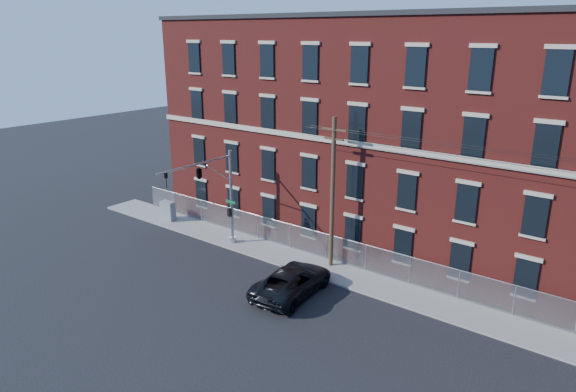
% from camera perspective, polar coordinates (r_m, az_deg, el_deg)
% --- Properties ---
extents(ground, '(140.00, 140.00, 0.00)m').
position_cam_1_polar(ground, '(32.59, -3.81, -10.10)').
color(ground, black).
rests_on(ground, ground).
extents(sidewalk, '(65.00, 3.00, 0.12)m').
position_cam_1_polar(sidewalk, '(31.32, 19.91, -12.31)').
color(sidewalk, gray).
rests_on(sidewalk, ground).
extents(mill_building, '(55.30, 14.32, 16.30)m').
position_cam_1_polar(mill_building, '(36.83, 25.64, 4.92)').
color(mill_building, maroon).
rests_on(mill_building, ground).
extents(chain_link_fence, '(59.06, 0.06, 1.85)m').
position_cam_1_polar(chain_link_fence, '(31.98, 20.84, -9.76)').
color(chain_link_fence, '#A5A8AD').
rests_on(chain_link_fence, ground).
extents(traffic_signal_mast, '(0.90, 6.75, 7.00)m').
position_cam_1_polar(traffic_signal_mast, '(35.99, -8.87, 1.66)').
color(traffic_signal_mast, '#9EA0A5').
rests_on(traffic_signal_mast, ground).
extents(utility_pole_near, '(1.80, 0.28, 10.00)m').
position_cam_1_polar(utility_pole_near, '(33.60, 4.91, 0.57)').
color(utility_pole_near, '#4E3527').
rests_on(utility_pole_near, ground).
extents(pickup_truck, '(3.33, 6.30, 1.69)m').
position_cam_1_polar(pickup_truck, '(31.59, 0.46, -9.29)').
color(pickup_truck, black).
rests_on(pickup_truck, ground).
extents(utility_cabinet, '(1.30, 0.71, 1.58)m').
position_cam_1_polar(utility_cabinet, '(44.41, -13.01, -1.58)').
color(utility_cabinet, slate).
rests_on(utility_cabinet, sidewalk).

